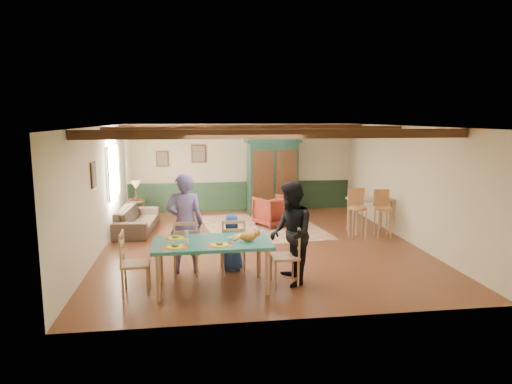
{
  "coord_description": "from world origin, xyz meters",
  "views": [
    {
      "loc": [
        -1.48,
        -10.09,
        2.89
      ],
      "look_at": [
        -0.02,
        0.45,
        1.15
      ],
      "focal_mm": 32.0,
      "sensor_mm": 36.0,
      "label": 1
    }
  ],
  "objects": [
    {
      "name": "floor",
      "position": [
        0.0,
        0.0,
        0.0
      ],
      "size": [
        8.0,
        8.0,
        0.0
      ],
      "primitive_type": "plane",
      "color": "#572918",
      "rests_on": "ground"
    },
    {
      "name": "wall_back",
      "position": [
        0.0,
        4.0,
        1.35
      ],
      "size": [
        7.0,
        0.02,
        2.7
      ],
      "primitive_type": "cube",
      "color": "beige",
      "rests_on": "floor"
    },
    {
      "name": "wall_left",
      "position": [
        -3.5,
        0.0,
        1.35
      ],
      "size": [
        0.02,
        8.0,
        2.7
      ],
      "primitive_type": "cube",
      "color": "beige",
      "rests_on": "floor"
    },
    {
      "name": "wall_right",
      "position": [
        3.5,
        0.0,
        1.35
      ],
      "size": [
        0.02,
        8.0,
        2.7
      ],
      "primitive_type": "cube",
      "color": "beige",
      "rests_on": "floor"
    },
    {
      "name": "ceiling",
      "position": [
        0.0,
        0.0,
        2.7
      ],
      "size": [
        7.0,
        8.0,
        0.02
      ],
      "primitive_type": "cube",
      "color": "white",
      "rests_on": "wall_back"
    },
    {
      "name": "wainscot_back",
      "position": [
        0.0,
        3.98,
        0.45
      ],
      "size": [
        6.95,
        0.03,
        0.9
      ],
      "primitive_type": "cube",
      "color": "#1C3420",
      "rests_on": "floor"
    },
    {
      "name": "ceiling_beam_front",
      "position": [
        0.0,
        -2.3,
        2.61
      ],
      "size": [
        6.95,
        0.16,
        0.16
      ],
      "primitive_type": "cube",
      "color": "#311B0D",
      "rests_on": "ceiling"
    },
    {
      "name": "ceiling_beam_mid",
      "position": [
        0.0,
        0.4,
        2.61
      ],
      "size": [
        6.95,
        0.16,
        0.16
      ],
      "primitive_type": "cube",
      "color": "#311B0D",
      "rests_on": "ceiling"
    },
    {
      "name": "ceiling_beam_back",
      "position": [
        0.0,
        3.0,
        2.61
      ],
      "size": [
        6.95,
        0.16,
        0.16
      ],
      "primitive_type": "cube",
      "color": "#311B0D",
      "rests_on": "ceiling"
    },
    {
      "name": "window_left",
      "position": [
        -3.47,
        1.7,
        1.55
      ],
      "size": [
        0.06,
        1.6,
        1.3
      ],
      "primitive_type": null,
      "color": "white",
      "rests_on": "wall_left"
    },
    {
      "name": "picture_left_wall",
      "position": [
        -3.47,
        -0.6,
        1.75
      ],
      "size": [
        0.04,
        0.42,
        0.52
      ],
      "primitive_type": null,
      "color": "gray",
      "rests_on": "wall_left"
    },
    {
      "name": "picture_back_a",
      "position": [
        -1.3,
        3.97,
        1.8
      ],
      "size": [
        0.45,
        0.04,
        0.55
      ],
      "primitive_type": null,
      "color": "gray",
      "rests_on": "wall_back"
    },
    {
      "name": "picture_back_b",
      "position": [
        -2.4,
        3.97,
        1.65
      ],
      "size": [
        0.38,
        0.04,
        0.48
      ],
      "primitive_type": null,
      "color": "gray",
      "rests_on": "wall_back"
    },
    {
      "name": "dining_table",
      "position": [
        -1.19,
        -2.6,
        0.41
      ],
      "size": [
        2.0,
        1.15,
        0.82
      ],
      "primitive_type": null,
      "rotation": [
        0.0,
        0.0,
        0.02
      ],
      "color": "#1F6255",
      "rests_on": "floor"
    },
    {
      "name": "dining_chair_far_left",
      "position": [
        -1.65,
        -1.82,
        0.52
      ],
      "size": [
        0.47,
        0.49,
        1.04
      ],
      "primitive_type": null,
      "rotation": [
        0.0,
        0.0,
        3.17
      ],
      "color": "tan",
      "rests_on": "floor"
    },
    {
      "name": "dining_chair_far_right",
      "position": [
        -0.77,
        -1.8,
        0.52
      ],
      "size": [
        0.47,
        0.49,
        1.04
      ],
      "primitive_type": null,
      "rotation": [
        0.0,
        0.0,
        3.17
      ],
      "color": "tan",
      "rests_on": "floor"
    },
    {
      "name": "dining_chair_end_left",
      "position": [
        -2.46,
        -2.63,
        0.52
      ],
      "size": [
        0.49,
        0.47,
        1.04
      ],
      "primitive_type": null,
      "rotation": [
        0.0,
        0.0,
        1.59
      ],
      "color": "tan",
      "rests_on": "floor"
    },
    {
      "name": "dining_chair_end_right",
      "position": [
        0.07,
        -2.57,
        0.52
      ],
      "size": [
        0.49,
        0.47,
        1.04
      ],
      "primitive_type": null,
      "rotation": [
        0.0,
        0.0,
        -1.55
      ],
      "color": "tan",
      "rests_on": "floor"
    },
    {
      "name": "person_man",
      "position": [
        -1.65,
        -1.73,
        0.95
      ],
      "size": [
        0.7,
        0.47,
        1.89
      ],
      "primitive_type": "imported",
      "rotation": [
        0.0,
        0.0,
        3.17
      ],
      "color": "#6E5B9C",
      "rests_on": "floor"
    },
    {
      "name": "person_woman",
      "position": [
        0.18,
        -2.57,
        0.91
      ],
      "size": [
        0.71,
        0.9,
        1.81
      ],
      "primitive_type": "imported",
      "rotation": [
        0.0,
        0.0,
        -1.55
      ],
      "color": "black",
      "rests_on": "floor"
    },
    {
      "name": "person_child",
      "position": [
        -0.78,
        -1.71,
        0.55
      ],
      "size": [
        0.55,
        0.36,
        1.1
      ],
      "primitive_type": "imported",
      "rotation": [
        0.0,
        0.0,
        3.17
      ],
      "color": "navy",
      "rests_on": "floor"
    },
    {
      "name": "cat",
      "position": [
        -0.59,
        -2.7,
        0.92
      ],
      "size": [
        0.4,
        0.16,
        0.2
      ],
      "primitive_type": null,
      "rotation": [
        0.0,
        0.0,
        0.02
      ],
      "color": "orange",
      "rests_on": "dining_table"
    },
    {
      "name": "place_setting_near_left",
      "position": [
        -1.79,
        -2.89,
        0.88
      ],
      "size": [
        0.45,
        0.34,
        0.11
      ],
      "primitive_type": null,
      "rotation": [
        0.0,
        0.0,
        0.02
      ],
      "color": "yellow",
      "rests_on": "dining_table"
    },
    {
      "name": "place_setting_near_center",
      "position": [
        -1.08,
        -2.87,
        0.88
      ],
      "size": [
        0.45,
        0.34,
        0.11
      ],
      "primitive_type": null,
      "rotation": [
        0.0,
        0.0,
        0.02
      ],
      "color": "yellow",
      "rests_on": "dining_table"
    },
    {
      "name": "place_setting_far_left",
      "position": [
        -1.8,
        -2.34,
        0.88
      ],
      "size": [
        0.45,
        0.34,
        0.11
      ],
      "primitive_type": null,
      "rotation": [
        0.0,
        0.0,
        0.02
      ],
      "color": "yellow",
      "rests_on": "dining_table"
    },
    {
      "name": "place_setting_far_right",
      "position": [
        -0.6,
        -2.31,
        0.88
      ],
      "size": [
        0.45,
        0.34,
        0.11
      ],
      "primitive_type": null,
      "rotation": [
        0.0,
        0.0,
        0.02
      ],
      "color": "yellow",
      "rests_on": "dining_table"
    },
    {
      "name": "area_rug",
      "position": [
        0.31,
        1.65,
        0.01
      ],
      "size": [
        3.28,
        3.76,
        0.01
      ],
      "primitive_type": "cube",
      "rotation": [
        0.0,
        0.0,
        0.12
      ],
      "color": "beige",
      "rests_on": "floor"
    },
    {
      "name": "armoire",
      "position": [
        0.86,
        3.17,
        1.13
      ],
      "size": [
        1.64,
        0.75,
        2.27
      ],
      "primitive_type": "cube",
      "rotation": [
        0.0,
        0.0,
        0.07
      ],
      "color": "black",
      "rests_on": "floor"
    },
    {
      "name": "armchair",
      "position": [
        0.64,
        1.78,
        0.4
      ],
      "size": [
        1.16,
        1.17,
        0.8
      ],
      "primitive_type": "imported",
      "rotation": [
        0.0,
        0.0,
        -2.68
      ],
      "color": "#4D140F",
      "rests_on": "floor"
    },
    {
      "name": "sofa",
      "position": [
        -2.94,
        1.64,
        0.31
      ],
      "size": [
        0.99,
        2.19,
        0.62
      ],
      "primitive_type": "imported",
      "rotation": [
        0.0,
        0.0,
        1.5
      ],
      "color": "#3E3226",
      "rests_on": "floor"
    },
    {
      "name": "end_table",
      "position": [
        -3.1,
        2.99,
        0.29
      ],
      "size": [
        0.49,
        0.49,
        0.59
      ],
      "primitive_type": null,
      "rotation": [
        0.0,
        0.0,
        0.03
      ],
      "color": "#311B0D",
      "rests_on": "floor"
    },
    {
      "name": "table_lamp",
      "position": [
        -3.1,
        2.99,
        0.85
      ],
      "size": [
        0.31,
        0.31,
        0.54
      ],
      "primitive_type": null,
      "rotation": [
        0.0,
        0.0,
        0.04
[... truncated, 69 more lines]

